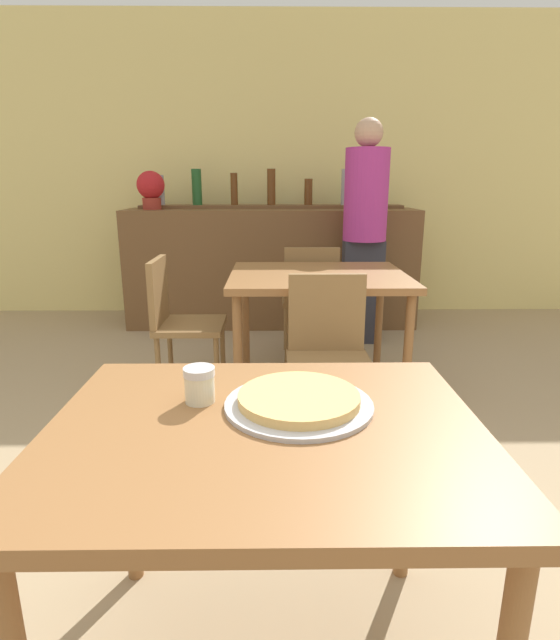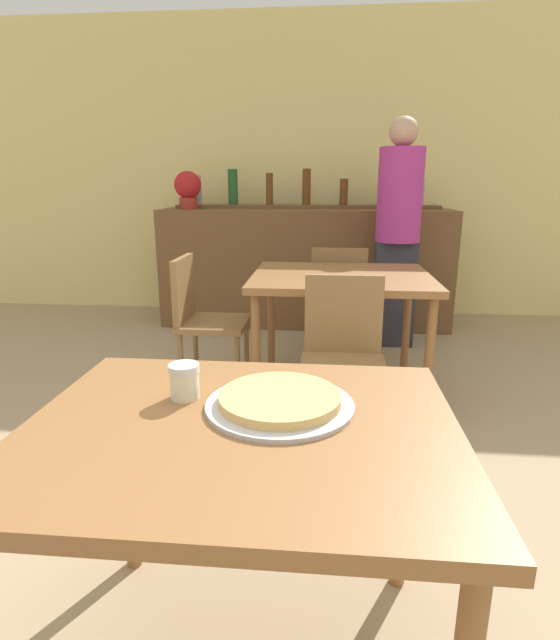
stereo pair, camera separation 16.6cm
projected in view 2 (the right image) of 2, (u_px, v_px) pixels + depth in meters
wall_back at (308, 170)px, 4.84m from camera, size 8.00×0.05×2.80m
dining_table_near at (242, 455)px, 1.19m from camera, size 1.02×0.82×0.74m
dining_table_far at (341, 288)px, 2.93m from camera, size 1.03×0.88×0.76m
bar_counter at (305, 268)px, 4.59m from camera, size 2.60×0.56×1.05m
bar_back_shelf at (303, 199)px, 4.56m from camera, size 2.39×0.24×0.35m
chair_far_side_front at (343, 351)px, 2.39m from camera, size 0.40×0.40×0.85m
chair_far_side_back at (338, 295)px, 3.56m from camera, size 0.40×0.40×0.85m
chair_far_side_left at (202, 314)px, 3.05m from camera, size 0.40×0.40×0.85m
pizza_tray at (280, 401)px, 1.24m from camera, size 0.37×0.37×0.04m
cheese_shaker at (184, 381)px, 1.29m from camera, size 0.08×0.08×0.09m
person_standing at (398, 226)px, 3.85m from camera, size 0.34×0.34×1.75m
potted_plant at (188, 188)px, 4.44m from camera, size 0.24×0.24×0.33m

